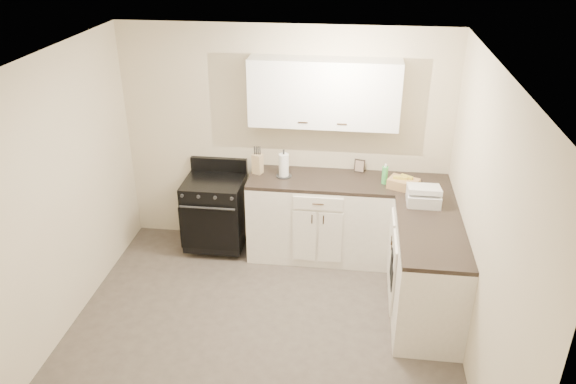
# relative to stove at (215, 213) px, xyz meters

# --- Properties ---
(floor) EXTENTS (3.60, 3.60, 0.00)m
(floor) POSITION_rel_stove_xyz_m (0.76, -1.48, -0.46)
(floor) COLOR #473F38
(floor) RESTS_ON ground
(ceiling) EXTENTS (3.60, 3.60, 0.00)m
(ceiling) POSITION_rel_stove_xyz_m (0.76, -1.48, 2.04)
(ceiling) COLOR white
(ceiling) RESTS_ON wall_back
(wall_back) EXTENTS (3.60, 0.00, 3.60)m
(wall_back) POSITION_rel_stove_xyz_m (0.76, 0.32, 0.79)
(wall_back) COLOR beige
(wall_back) RESTS_ON ground
(wall_right) EXTENTS (0.00, 3.60, 3.60)m
(wall_right) POSITION_rel_stove_xyz_m (2.56, -1.48, 0.79)
(wall_right) COLOR beige
(wall_right) RESTS_ON ground
(wall_left) EXTENTS (0.00, 3.60, 3.60)m
(wall_left) POSITION_rel_stove_xyz_m (-1.04, -1.48, 0.79)
(wall_left) COLOR beige
(wall_left) RESTS_ON ground
(wall_front) EXTENTS (3.60, 0.00, 3.60)m
(wall_front) POSITION_rel_stove_xyz_m (0.76, -3.28, 0.79)
(wall_front) COLOR beige
(wall_front) RESTS_ON ground
(base_cabinets_back) EXTENTS (1.55, 0.60, 0.90)m
(base_cabinets_back) POSITION_rel_stove_xyz_m (1.18, 0.02, -0.01)
(base_cabinets_back) COLOR white
(base_cabinets_back) RESTS_ON floor
(base_cabinets_right) EXTENTS (0.60, 1.90, 0.90)m
(base_cabinets_right) POSITION_rel_stove_xyz_m (2.26, -0.63, -0.01)
(base_cabinets_right) COLOR white
(base_cabinets_right) RESTS_ON floor
(countertop_back) EXTENTS (1.55, 0.60, 0.04)m
(countertop_back) POSITION_rel_stove_xyz_m (1.18, 0.02, 0.46)
(countertop_back) COLOR black
(countertop_back) RESTS_ON base_cabinets_back
(countertop_right) EXTENTS (0.60, 1.90, 0.04)m
(countertop_right) POSITION_rel_stove_xyz_m (2.26, -0.63, 0.46)
(countertop_right) COLOR black
(countertop_right) RESTS_ON base_cabinets_right
(upper_cabinets) EXTENTS (1.55, 0.30, 0.70)m
(upper_cabinets) POSITION_rel_stove_xyz_m (1.18, 0.18, 1.38)
(upper_cabinets) COLOR white
(upper_cabinets) RESTS_ON wall_back
(stove) EXTENTS (0.65, 0.55, 0.78)m
(stove) POSITION_rel_stove_xyz_m (0.00, 0.00, 0.00)
(stove) COLOR black
(stove) RESTS_ON floor
(knife_block) EXTENTS (0.13, 0.12, 0.22)m
(knife_block) POSITION_rel_stove_xyz_m (0.49, 0.09, 0.59)
(knife_block) COLOR tan
(knife_block) RESTS_ON countertop_back
(paper_towel) EXTENTS (0.13, 0.13, 0.26)m
(paper_towel) POSITION_rel_stove_xyz_m (0.78, 0.04, 0.61)
(paper_towel) COLOR white
(paper_towel) RESTS_ON countertop_back
(soap_bottle) EXTENTS (0.07, 0.07, 0.19)m
(soap_bottle) POSITION_rel_stove_xyz_m (1.85, -0.00, 0.57)
(soap_bottle) COLOR green
(soap_bottle) RESTS_ON countertop_back
(picture_frame) EXTENTS (0.12, 0.06, 0.14)m
(picture_frame) POSITION_rel_stove_xyz_m (1.59, 0.26, 0.55)
(picture_frame) COLOR black
(picture_frame) RESTS_ON countertop_back
(wicker_basket) EXTENTS (0.35, 0.30, 0.10)m
(wicker_basket) POSITION_rel_stove_xyz_m (2.04, -0.09, 0.53)
(wicker_basket) COLOR tan
(wicker_basket) RESTS_ON countertop_right
(countertop_grill) EXTENTS (0.32, 0.30, 0.12)m
(countertop_grill) POSITION_rel_stove_xyz_m (2.22, -0.41, 0.54)
(countertop_grill) COLOR white
(countertop_grill) RESTS_ON countertop_right
(oven_mitt_near) EXTENTS (0.02, 0.13, 0.22)m
(oven_mitt_near) POSITION_rel_stove_xyz_m (1.94, -1.06, 0.01)
(oven_mitt_near) COLOR black
(oven_mitt_near) RESTS_ON base_cabinets_right
(oven_mitt_far) EXTENTS (0.02, 0.16, 0.28)m
(oven_mitt_far) POSITION_rel_stove_xyz_m (1.94, -0.91, 0.07)
(oven_mitt_far) COLOR black
(oven_mitt_far) RESTS_ON base_cabinets_right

